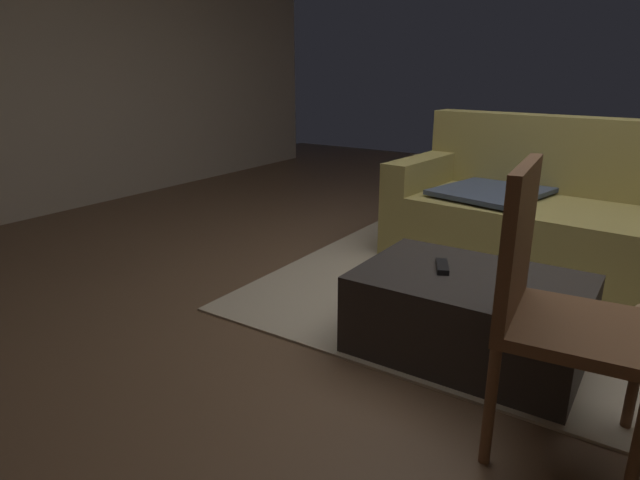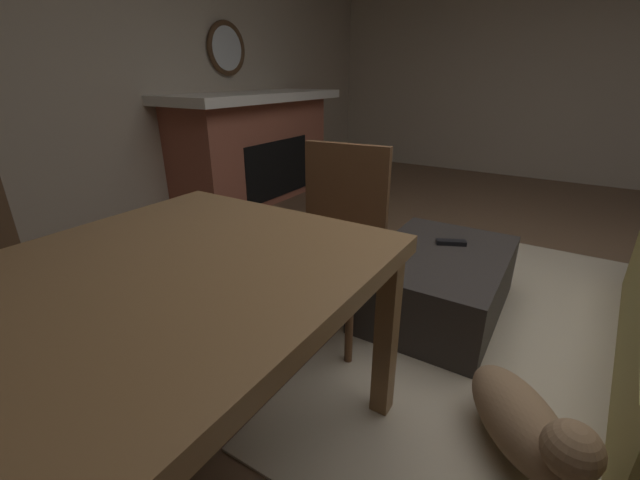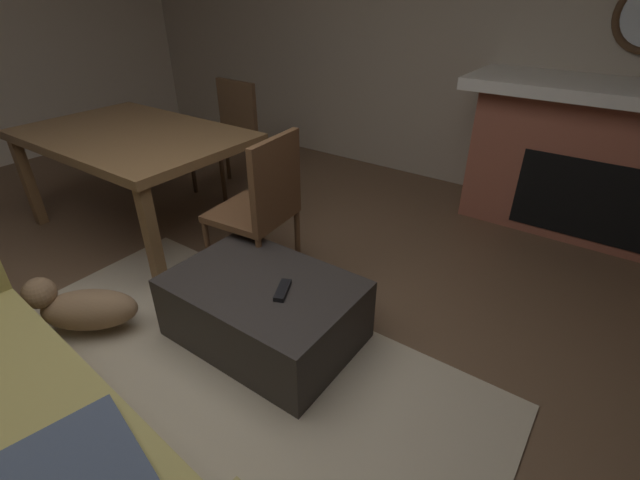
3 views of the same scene
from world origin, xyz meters
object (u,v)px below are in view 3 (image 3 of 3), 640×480
Objects in this scene: dining_table at (133,142)px; small_dog at (82,307)px; dining_chair_south at (230,131)px; fireplace at (605,163)px; tv_remote at (283,290)px; ottoman_coffee_table at (265,310)px; dining_chair_west at (262,203)px.

dining_table is 3.09× the size of small_dog.
dining_chair_south is at bearing -90.28° from dining_table.
fireplace is 2.14× the size of dining_chair_south.
dining_chair_south is at bearing -63.15° from tv_remote.
tv_remote is (-0.14, 0.01, 0.19)m from ottoman_coffee_table.
ottoman_coffee_table is 1.69m from dining_table.
dining_table is 1.20m from dining_chair_west.
fireplace is 2.53m from tv_remote.
dining_table is (1.70, -0.43, 0.29)m from tv_remote.
small_dog is at bearing 66.25° from dining_chair_west.
ottoman_coffee_table is at bearing -146.22° from small_dog.
ottoman_coffee_table is at bearing -28.93° from tv_remote.
small_dog is at bearing 112.26° from dining_chair_south.
dining_chair_west is 1.00× the size of dining_chair_south.
dining_chair_south is (1.56, -1.34, 0.34)m from ottoman_coffee_table.
tv_remote is (1.05, 2.30, -0.17)m from fireplace.
dining_chair_west is at bearing -49.24° from ottoman_coffee_table.
small_dog is at bearing 33.78° from ottoman_coffee_table.
dining_chair_south is (1.70, -1.35, 0.15)m from tv_remote.
dining_chair_south is (1.19, -0.91, 0.00)m from dining_chair_west.
ottoman_coffee_table is (1.19, 2.29, -0.36)m from fireplace.
tv_remote is at bearing 175.79° from ottoman_coffee_table.
ottoman_coffee_table is at bearing 130.76° from dining_chair_west.
fireplace is at bearing -145.83° from dining_table.
small_dog is (0.93, 0.52, -0.20)m from tv_remote.
dining_chair_west is 1.79× the size of small_dog.
ottoman_coffee_table is 0.24m from tv_remote.
dining_table is (1.57, -0.42, 0.49)m from ottoman_coffee_table.
fireplace is 2.13× the size of ottoman_coffee_table.
dining_chair_south is at bearing -40.62° from ottoman_coffee_table.
dining_chair_west reaches higher than tv_remote.
ottoman_coffee_table is at bearing 164.91° from dining_table.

